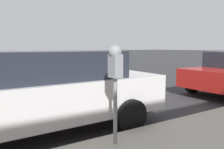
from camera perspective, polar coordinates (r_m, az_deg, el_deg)
ground_plane at (r=5.55m, az=-19.45°, el=-10.11°), size 220.00×220.00×0.00m
parking_meter at (r=3.18m, az=0.86°, el=1.30°), size 0.21×0.19×1.48m
car_white at (r=4.30m, az=-18.79°, el=-3.90°), size 2.14×4.90×1.54m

